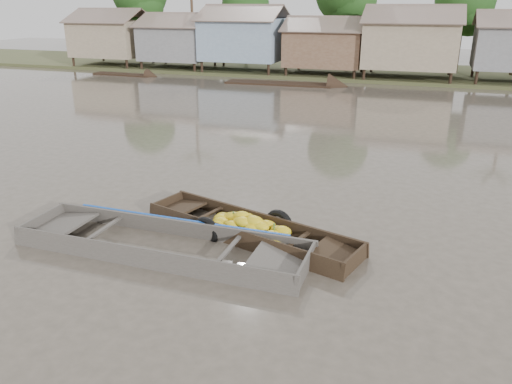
% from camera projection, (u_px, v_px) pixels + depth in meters
% --- Properties ---
extents(ground, '(120.00, 120.00, 0.00)m').
position_uv_depth(ground, '(234.00, 244.00, 12.10)').
color(ground, '#4D473B').
rests_on(ground, ground).
extents(riverbank, '(120.00, 12.47, 10.22)m').
position_uv_depth(riverbank, '(420.00, 36.00, 38.27)').
color(riverbank, '#384723').
rests_on(riverbank, ground).
extents(banana_boat, '(5.96, 2.97, 0.84)m').
position_uv_depth(banana_boat, '(247.00, 229.00, 12.51)').
color(banana_boat, black).
rests_on(banana_boat, ground).
extents(viewer_boat, '(7.11, 1.91, 0.57)m').
position_uv_depth(viewer_boat, '(164.00, 248.00, 11.80)').
color(viewer_boat, '#413D37').
rests_on(viewer_boat, ground).
extents(distant_boats, '(49.43, 15.99, 0.35)m').
position_uv_depth(distant_boats, '(488.00, 98.00, 30.78)').
color(distant_boats, black).
rests_on(distant_boats, ground).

